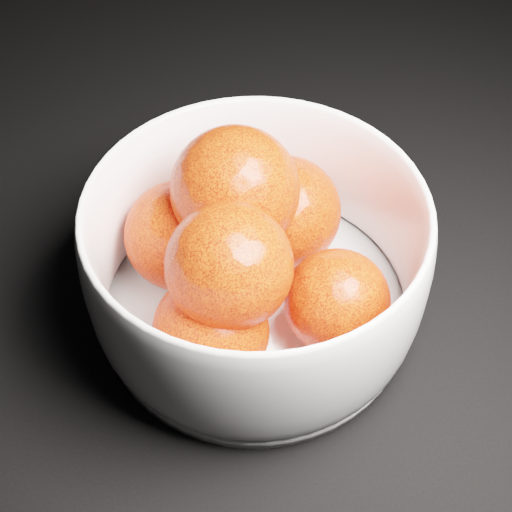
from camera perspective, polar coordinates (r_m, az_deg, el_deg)
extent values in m
cylinder|color=white|center=(0.51, 0.00, -4.06)|extent=(0.22, 0.22, 0.01)
sphere|color=red|center=(0.51, 2.28, 3.53)|extent=(0.08, 0.08, 0.08)
sphere|color=red|center=(0.50, -6.11, 1.63)|extent=(0.08, 0.08, 0.08)
sphere|color=red|center=(0.45, -3.62, -6.00)|extent=(0.07, 0.07, 0.07)
sphere|color=red|center=(0.46, 6.48, -3.63)|extent=(0.07, 0.07, 0.07)
sphere|color=red|center=(0.47, -1.69, 5.29)|extent=(0.09, 0.09, 0.09)
sphere|color=red|center=(0.42, -2.16, -0.82)|extent=(0.08, 0.08, 0.08)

